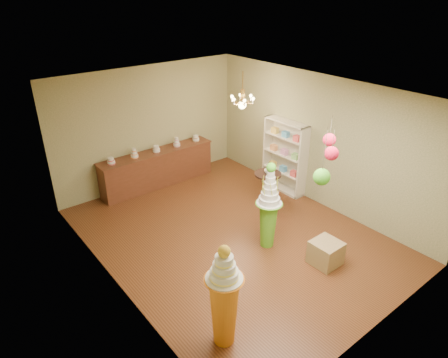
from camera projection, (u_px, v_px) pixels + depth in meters
floor at (232, 235)px, 8.30m from camera, size 6.50×6.50×0.00m
ceiling at (233, 93)px, 6.96m from camera, size 6.50×6.50×0.00m
wall_back at (149, 127)px, 9.91m from camera, size 5.00×0.04×3.00m
wall_front at (387, 251)px, 5.36m from camera, size 5.00×0.04×3.00m
wall_left at (110, 213)px, 6.24m from camera, size 0.04×6.50×3.00m
wall_right at (317, 141)px, 9.03m from camera, size 0.04×6.50×3.00m
pedestal_green at (268, 214)px, 7.69m from camera, size 0.52×0.52×1.80m
pedestal_orange at (224, 303)px, 5.58m from camera, size 0.65×0.65×1.68m
burlap_riser at (326, 253)px, 7.40m from camera, size 0.51×0.51×0.46m
sideboard at (158, 168)px, 10.17m from camera, size 3.04×0.54×1.16m
shelving_unit at (285, 156)px, 9.76m from camera, size 0.33×1.20×1.80m
round_table at (267, 184)px, 9.26m from camera, size 0.72×0.72×0.80m
vase at (268, 170)px, 9.09m from camera, size 0.22×0.22×0.19m
pom_red_left at (332, 153)px, 5.57m from camera, size 0.20×0.20×0.51m
pom_green_mid at (322, 177)px, 5.69m from camera, size 0.25×0.25×0.88m
pom_red_right at (329, 140)px, 5.97m from camera, size 0.20×0.20×0.48m
chandelier at (242, 103)px, 8.93m from camera, size 0.58×0.58×0.85m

